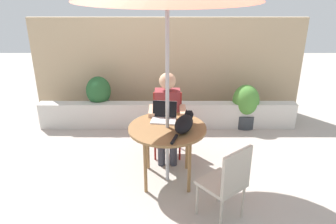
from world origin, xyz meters
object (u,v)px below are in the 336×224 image
chair_occupied (168,119)px  cat (185,123)px  laptop (165,114)px  potted_plant_by_chair (246,106)px  potted_plant_near_fence (100,99)px  person_seated (168,112)px  chair_empty (229,180)px  patio_table (168,132)px

chair_occupied → cat: cat is taller
laptop → potted_plant_by_chair: 1.95m
cat → potted_plant_by_chair: size_ratio=0.86×
potted_plant_near_fence → potted_plant_by_chair: (2.45, -0.12, -0.07)m
cat → person_seated: bearing=106.9°
cat → potted_plant_by_chair: cat is taller
potted_plant_near_fence → potted_plant_by_chair: potted_plant_near_fence is taller
chair_occupied → chair_empty: (0.61, -1.47, 0.00)m
chair_empty → person_seated: size_ratio=0.72×
person_seated → potted_plant_near_fence: (-1.16, 1.13, -0.24)m
chair_occupied → chair_empty: size_ratio=1.00×
chair_empty → laptop: (-0.65, 0.96, 0.29)m
laptop → chair_occupied: bearing=85.5°
patio_table → person_seated: (0.00, 0.57, 0.01)m
person_seated → potted_plant_near_fence: person_seated is taller
potted_plant_by_chair → potted_plant_near_fence: bearing=177.1°
patio_table → potted_plant_by_chair: bearing=50.6°
laptop → cat: size_ratio=0.53×
chair_empty → potted_plant_by_chair: 2.42m
laptop → potted_plant_near_fence: bearing=127.1°
patio_table → chair_occupied: 0.75m
patio_table → cat: bearing=-20.5°
chair_occupied → chair_empty: bearing=-67.4°
potted_plant_near_fence → laptop: bearing=-52.9°
cat → potted_plant_near_fence: 2.27m
potted_plant_by_chair → chair_empty: bearing=-106.5°
chair_empty → chair_occupied: bearing=112.6°
person_seated → potted_plant_by_chair: 1.67m
chair_empty → cat: bearing=121.9°
patio_table → chair_occupied: size_ratio=1.07×
cat → laptop: bearing=128.3°
laptop → chair_empty: bearing=-56.0°
chair_empty → laptop: 1.20m
laptop → potted_plant_by_chair: size_ratio=0.45×
chair_empty → potted_plant_near_fence: (-1.77, 2.44, -0.07)m
chair_empty → person_seated: bearing=115.0°
laptop → potted_plant_by_chair: laptop is taller
chair_occupied → laptop: laptop is taller
chair_empty → potted_plant_by_chair: bearing=73.5°
chair_occupied → cat: size_ratio=1.40×
chair_occupied → chair_empty: 1.59m
chair_empty → laptop: bearing=124.0°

